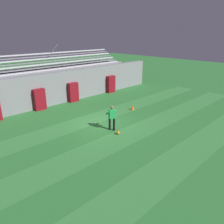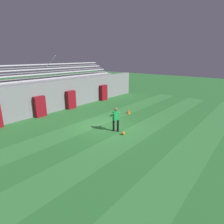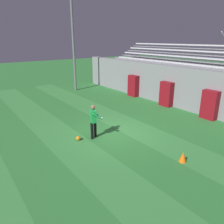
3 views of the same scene
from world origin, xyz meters
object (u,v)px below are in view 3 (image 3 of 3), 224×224
at_px(goalkeeper, 94,119).
at_px(traffic_cone, 183,157).
at_px(padding_pillar_gate_left, 166,94).
at_px(soccer_ball, 78,138).
at_px(padding_pillar_far_left, 133,86).
at_px(floodlight_pole, 72,21).
at_px(padding_pillar_gate_right, 210,105).

height_order(goalkeeper, traffic_cone, goalkeeper).
height_order(padding_pillar_gate_left, soccer_ball, padding_pillar_gate_left).
xyz_separation_m(padding_pillar_far_left, floodlight_pole, (-4.93, -2.81, 5.20)).
bearing_deg(goalkeeper, soccer_ball, -103.42).
xyz_separation_m(padding_pillar_gate_right, soccer_ball, (-2.01, -7.74, -0.76)).
bearing_deg(padding_pillar_gate_left, traffic_cone, -44.50).
distance_m(padding_pillar_gate_right, padding_pillar_far_left, 6.81).
relative_size(padding_pillar_far_left, goalkeeper, 1.05).
xyz_separation_m(padding_pillar_gate_right, traffic_cone, (2.14, -5.34, -0.66)).
bearing_deg(soccer_ball, padding_pillar_far_left, 121.82).
relative_size(goalkeeper, traffic_cone, 3.98).
bearing_deg(padding_pillar_gate_right, goalkeeper, -104.66).
relative_size(padding_pillar_gate_left, floodlight_pole, 0.18).
relative_size(padding_pillar_gate_right, floodlight_pole, 0.18).
bearing_deg(floodlight_pole, padding_pillar_gate_right, 13.48).
relative_size(padding_pillar_gate_left, traffic_cone, 4.16).
relative_size(padding_pillar_gate_left, goalkeeper, 1.05).
bearing_deg(soccer_ball, traffic_cone, 30.14).
height_order(padding_pillar_far_left, traffic_cone, padding_pillar_far_left).
height_order(padding_pillar_gate_left, floodlight_pole, floodlight_pole).
bearing_deg(padding_pillar_gate_left, padding_pillar_gate_right, 0.00).
bearing_deg(padding_pillar_gate_right, padding_pillar_gate_left, 180.00).
bearing_deg(traffic_cone, padding_pillar_gate_right, 111.84).
xyz_separation_m(goalkeeper, soccer_ball, (-0.18, -0.77, -0.84)).
bearing_deg(floodlight_pole, soccer_ball, -26.86).
height_order(padding_pillar_gate_right, padding_pillar_far_left, same).
xyz_separation_m(floodlight_pole, goalkeeper, (9.92, -4.15, -5.12)).
xyz_separation_m(floodlight_pole, traffic_cone, (13.88, -2.52, -5.87)).
bearing_deg(goalkeeper, traffic_cone, 22.40).
bearing_deg(traffic_cone, padding_pillar_far_left, 149.20).
bearing_deg(padding_pillar_far_left, floodlight_pole, -150.27).
relative_size(padding_pillar_far_left, traffic_cone, 4.16).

